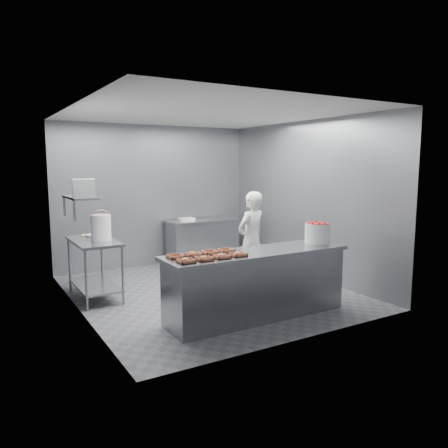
{
  "coord_description": "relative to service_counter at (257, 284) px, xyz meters",
  "views": [
    {
      "loc": [
        -3.26,
        -5.99,
        2.04
      ],
      "look_at": [
        0.17,
        -0.2,
        1.11
      ],
      "focal_mm": 35.0,
      "sensor_mm": 36.0,
      "label": 1
    }
  ],
  "objects": [
    {
      "name": "strawberry_tub",
      "position": [
        1.08,
        0.03,
        0.6
      ],
      "size": [
        0.36,
        0.36,
        0.3
      ],
      "color": "silver",
      "rests_on": "service_counter"
    },
    {
      "name": "wall_left",
      "position": [
        -2.0,
        1.35,
        0.95
      ],
      "size": [
        0.04,
        4.5,
        2.8
      ],
      "primitive_type": "cube",
      "color": "slate",
      "rests_on": "ground"
    },
    {
      "name": "tray_7",
      "position": [
        -0.39,
        0.15,
        0.47
      ],
      "size": [
        0.19,
        0.18,
        0.04
      ],
      "color": "tan",
      "rests_on": "service_counter"
    },
    {
      "name": "tray_2",
      "position": [
        -0.63,
        -0.15,
        0.47
      ],
      "size": [
        0.19,
        0.18,
        0.06
      ],
      "color": "tan",
      "rests_on": "service_counter"
    },
    {
      "name": "wall_back",
      "position": [
        0.0,
        3.6,
        0.95
      ],
      "size": [
        4.0,
        0.04,
        2.8
      ],
      "primitive_type": "cube",
      "color": "slate",
      "rests_on": "ground"
    },
    {
      "name": "tray_4",
      "position": [
        -1.11,
        0.15,
        0.47
      ],
      "size": [
        0.19,
        0.18,
        0.04
      ],
      "color": "tan",
      "rests_on": "service_counter"
    },
    {
      "name": "back_counter",
      "position": [
        0.9,
        3.25,
        -0.0
      ],
      "size": [
        1.5,
        0.6,
        0.9
      ],
      "color": "slate",
      "rests_on": "ground"
    },
    {
      "name": "floor",
      "position": [
        0.0,
        1.35,
        -0.45
      ],
      "size": [
        4.5,
        4.5,
        0.0
      ],
      "primitive_type": "plane",
      "color": "#4C4C51",
      "rests_on": "ground"
    },
    {
      "name": "wall_shelf",
      "position": [
        -1.82,
        1.95,
        1.1
      ],
      "size": [
        0.35,
        0.9,
        0.03
      ],
      "primitive_type": "cube",
      "color": "slate",
      "rests_on": "wall_left"
    },
    {
      "name": "rag",
      "position": [
        -1.65,
        2.39,
        0.46
      ],
      "size": [
        0.17,
        0.15,
        0.02
      ],
      "primitive_type": "cube",
      "rotation": [
        0.0,
        0.0,
        -0.14
      ],
      "color": "#CCB28C",
      "rests_on": "prep_table"
    },
    {
      "name": "paper_stack",
      "position": [
        0.53,
        3.25,
        0.48
      ],
      "size": [
        0.33,
        0.26,
        0.06
      ],
      "primitive_type": "cube",
      "rotation": [
        0.0,
        0.0,
        -0.14
      ],
      "color": "silver",
      "rests_on": "back_counter"
    },
    {
      "name": "prep_table",
      "position": [
        -1.65,
        1.95,
        0.14
      ],
      "size": [
        0.6,
        1.2,
        0.9
      ],
      "color": "slate",
      "rests_on": "ground"
    },
    {
      "name": "worker",
      "position": [
        0.76,
        1.27,
        0.34
      ],
      "size": [
        0.66,
        0.53,
        1.59
      ],
      "primitive_type": "imported",
      "rotation": [
        0.0,
        0.0,
        3.43
      ],
      "color": "silver",
      "rests_on": "ground"
    },
    {
      "name": "tray_3",
      "position": [
        -0.39,
        -0.15,
        0.47
      ],
      "size": [
        0.19,
        0.18,
        0.06
      ],
      "color": "tan",
      "rests_on": "service_counter"
    },
    {
      "name": "tray_0",
      "position": [
        -1.11,
        -0.15,
        0.47
      ],
      "size": [
        0.19,
        0.18,
        0.06
      ],
      "color": "tan",
      "rests_on": "service_counter"
    },
    {
      "name": "bucket_lid",
      "position": [
        -1.51,
        2.3,
        0.46
      ],
      "size": [
        0.38,
        0.38,
        0.03
      ],
      "primitive_type": "cylinder",
      "rotation": [
        0.0,
        0.0,
        -0.17
      ],
      "color": "silver",
      "rests_on": "prep_table"
    },
    {
      "name": "service_counter",
      "position": [
        0.0,
        0.0,
        0.0
      ],
      "size": [
        2.6,
        0.7,
        0.9
      ],
      "color": "slate",
      "rests_on": "ground"
    },
    {
      "name": "tray_1",
      "position": [
        -0.87,
        -0.15,
        0.47
      ],
      "size": [
        0.19,
        0.18,
        0.06
      ],
      "color": "tan",
      "rests_on": "service_counter"
    },
    {
      "name": "tray_5",
      "position": [
        -0.87,
        0.15,
        0.47
      ],
      "size": [
        0.19,
        0.18,
        0.06
      ],
      "color": "tan",
      "rests_on": "service_counter"
    },
    {
      "name": "glaze_bucket",
      "position": [
        -1.55,
        1.88,
        0.65
      ],
      "size": [
        0.32,
        0.3,
        0.46
      ],
      "color": "silver",
      "rests_on": "prep_table"
    },
    {
      "name": "wall_right",
      "position": [
        2.0,
        1.35,
        0.95
      ],
      "size": [
        0.04,
        4.5,
        2.8
      ],
      "primitive_type": "cube",
      "color": "slate",
      "rests_on": "ground"
    },
    {
      "name": "ceiling",
      "position": [
        0.0,
        1.35,
        2.35
      ],
      "size": [
        4.5,
        4.5,
        0.0
      ],
      "primitive_type": "plane",
      "rotation": [
        3.14,
        0.0,
        0.0
      ],
      "color": "white",
      "rests_on": "wall_back"
    },
    {
      "name": "tray_6",
      "position": [
        -0.63,
        0.15,
        0.47
      ],
      "size": [
        0.19,
        0.18,
        0.04
      ],
      "color": "tan",
      "rests_on": "service_counter"
    },
    {
      "name": "appliance",
      "position": [
        -1.82,
        1.68,
        1.24
      ],
      "size": [
        0.38,
        0.41,
        0.26
      ],
      "primitive_type": "cube",
      "rotation": [
        0.0,
        0.0,
        -0.23
      ],
      "color": "gray",
      "rests_on": "wall_shelf"
    }
  ]
}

